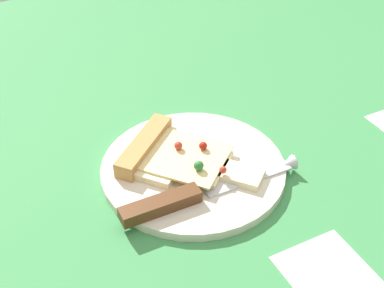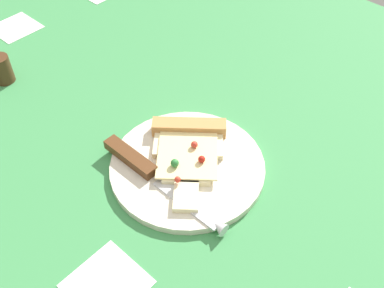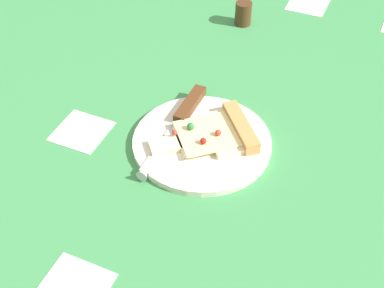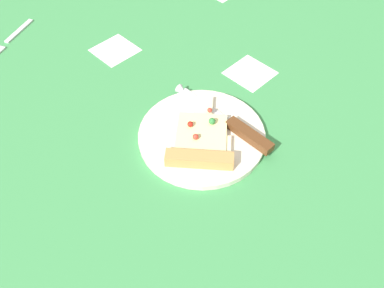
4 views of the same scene
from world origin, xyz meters
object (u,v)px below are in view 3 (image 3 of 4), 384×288
object	(u,v)px
knife	(180,120)
plate	(202,142)
pizza_slice	(216,133)
pepper_shaker	(243,13)

from	to	relation	value
knife	plate	bearing A→B (deg)	155.78
plate	pizza_slice	size ratio (longest dim) A/B	1.31
pizza_slice	knife	xyz separation A→B (cm)	(-0.78, -7.35, -0.19)
pizza_slice	pepper_shaker	bearing A→B (deg)	-27.33
plate	pizza_slice	bearing A→B (deg)	130.47
plate	knife	bearing A→B (deg)	-114.56
plate	pepper_shaker	xyz separation A→B (cm)	(-40.41, -7.04, 2.03)
plate	knife	distance (cm)	6.04
pizza_slice	pepper_shaker	size ratio (longest dim) A/B	3.49
pizza_slice	plate	bearing A→B (deg)	90.06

